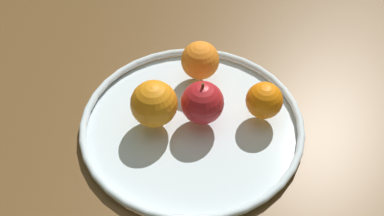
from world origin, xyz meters
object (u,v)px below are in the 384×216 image
(orange_back_right, at_px, (200,60))
(orange_front_left, at_px, (154,104))
(orange_front_right, at_px, (264,100))
(apple, at_px, (202,103))
(fruit_bowl, at_px, (192,124))

(orange_back_right, bearing_deg, orange_front_left, 75.65)
(orange_front_right, bearing_deg, orange_front_left, 25.13)
(orange_back_right, distance_m, orange_front_left, 0.13)
(apple, bearing_deg, fruit_bowl, 42.45)
(fruit_bowl, bearing_deg, orange_front_right, -151.64)
(fruit_bowl, height_order, orange_front_right, orange_front_right)
(fruit_bowl, relative_size, apple, 4.74)
(apple, bearing_deg, orange_front_right, -154.13)
(apple, height_order, orange_front_right, apple)
(orange_front_left, bearing_deg, fruit_bowl, -161.21)
(orange_front_left, bearing_deg, apple, -155.85)
(apple, xyz_separation_m, orange_front_left, (0.07, 0.03, 0.00))
(fruit_bowl, relative_size, orange_back_right, 5.48)
(orange_back_right, bearing_deg, fruit_bowl, 103.03)
(apple, distance_m, orange_front_left, 0.08)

